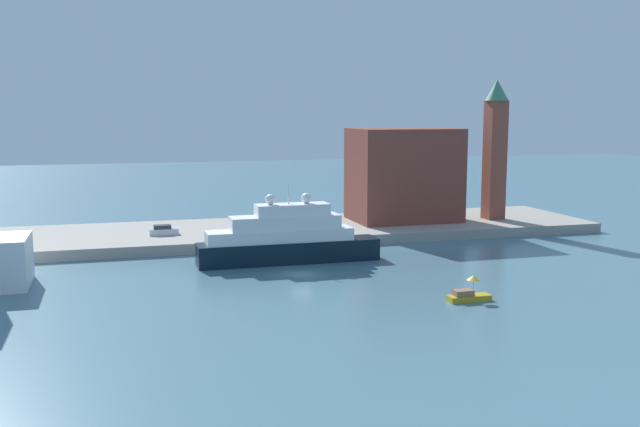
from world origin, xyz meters
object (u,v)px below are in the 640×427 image
parked_car (163,230)px  large_yacht (287,239)px  small_motorboat (468,294)px  person_figure (208,235)px  harbor_building (404,175)px  mooring_bollard (256,237)px  bell_tower (495,144)px

parked_car → large_yacht: bearing=-49.9°
small_motorboat → person_figure: size_ratio=2.87×
large_yacht → harbor_building: bearing=39.8°
harbor_building → person_figure: bearing=-162.9°
large_yacht → mooring_bollard: (-2.09, 10.01, -1.28)m
person_figure → mooring_bollard: (6.90, -0.54, -0.44)m
large_yacht → parked_car: bearing=130.1°
small_motorboat → bell_tower: bell_tower is taller
parked_car → mooring_bollard: bearing=-30.6°
person_figure → mooring_bollard: bearing=-4.5°
large_yacht → mooring_bollard: 10.31m
harbor_building → mooring_bollard: (-27.35, -11.05, -7.41)m
bell_tower → mooring_bollard: size_ratio=39.06×
small_motorboat → person_figure: 41.66m
small_motorboat → large_yacht: bearing=119.9°
large_yacht → harbor_building: harbor_building is taller
parked_car → person_figure: 9.02m
person_figure → bell_tower: bearing=8.8°
large_yacht → bell_tower: bell_tower is taller
bell_tower → mooring_bollard: 45.21m
large_yacht → person_figure: bearing=130.4°
parked_car → bell_tower: bearing=0.7°
mooring_bollard → large_yacht: bearing=-78.2°
small_motorboat → mooring_bollard: size_ratio=7.67×
harbor_building → parked_car: (-40.00, -3.56, -7.09)m
large_yacht → harbor_building: (25.26, 21.06, 6.13)m
small_motorboat → mooring_bollard: bearing=115.1°
person_figure → mooring_bollard: person_figure is taller
large_yacht → bell_tower: size_ratio=1.03×
mooring_bollard → person_figure: bearing=175.5°
bell_tower → large_yacht: bearing=-155.8°
large_yacht → person_figure: 13.89m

